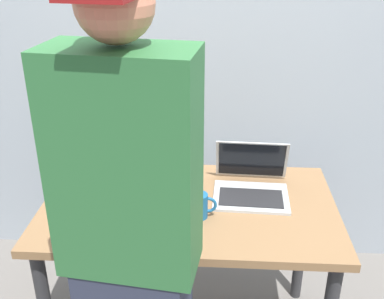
{
  "coord_description": "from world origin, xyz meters",
  "views": [
    {
      "loc": [
        0.11,
        -1.63,
        1.76
      ],
      "look_at": [
        0.01,
        0.0,
        0.99
      ],
      "focal_mm": 42.72,
      "sensor_mm": 36.0,
      "label": 1
    }
  ],
  "objects_px": {
    "laptop": "(251,183)",
    "beer_bottle_amber": "(91,171)",
    "coffee_mug": "(199,206)",
    "beer_bottle_dark": "(128,175)",
    "person_figure": "(132,257)"
  },
  "relations": [
    {
      "from": "laptop",
      "to": "beer_bottle_amber",
      "type": "height_order",
      "value": "beer_bottle_amber"
    },
    {
      "from": "beer_bottle_amber",
      "to": "coffee_mug",
      "type": "bearing_deg",
      "value": -15.02
    },
    {
      "from": "beer_bottle_dark",
      "to": "laptop",
      "type": "bearing_deg",
      "value": 10.1
    },
    {
      "from": "laptop",
      "to": "beer_bottle_amber",
      "type": "distance_m",
      "value": 0.69
    },
    {
      "from": "beer_bottle_dark",
      "to": "beer_bottle_amber",
      "type": "height_order",
      "value": "beer_bottle_amber"
    },
    {
      "from": "person_figure",
      "to": "coffee_mug",
      "type": "relative_size",
      "value": 15.99
    },
    {
      "from": "laptop",
      "to": "beer_bottle_amber",
      "type": "bearing_deg",
      "value": -172.93
    },
    {
      "from": "laptop",
      "to": "coffee_mug",
      "type": "xyz_separation_m",
      "value": [
        -0.21,
        -0.21,
        0.01
      ]
    },
    {
      "from": "person_figure",
      "to": "beer_bottle_amber",
      "type": "bearing_deg",
      "value": 115.85
    },
    {
      "from": "person_figure",
      "to": "coffee_mug",
      "type": "xyz_separation_m",
      "value": [
        0.18,
        0.45,
        -0.1
      ]
    },
    {
      "from": "beer_bottle_dark",
      "to": "coffee_mug",
      "type": "bearing_deg",
      "value": -20.93
    },
    {
      "from": "laptop",
      "to": "beer_bottle_dark",
      "type": "xyz_separation_m",
      "value": [
        -0.52,
        -0.09,
        0.07
      ]
    },
    {
      "from": "laptop",
      "to": "person_figure",
      "type": "xyz_separation_m",
      "value": [
        -0.39,
        -0.66,
        0.11
      ]
    },
    {
      "from": "coffee_mug",
      "to": "beer_bottle_amber",
      "type": "bearing_deg",
      "value": 164.98
    },
    {
      "from": "beer_bottle_amber",
      "to": "coffee_mug",
      "type": "distance_m",
      "value": 0.48
    }
  ]
}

